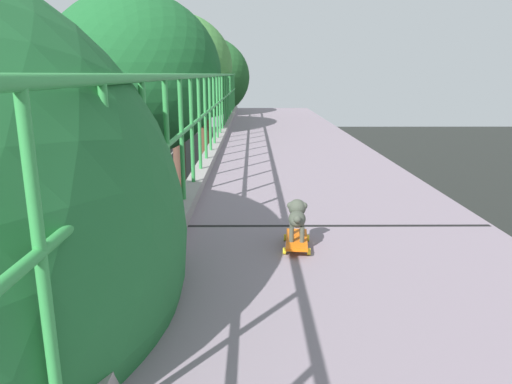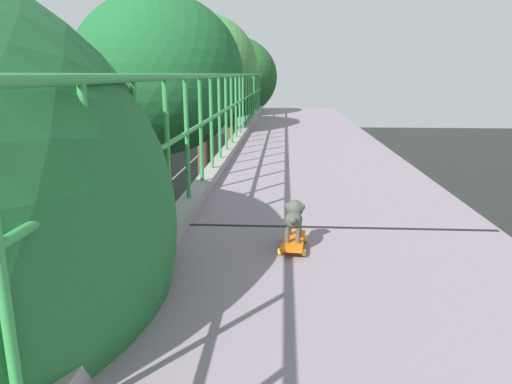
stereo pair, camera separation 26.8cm
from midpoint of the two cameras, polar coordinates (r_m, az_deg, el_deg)
name	(u,v)px [view 1 (the left image)]	position (r m, az deg, el deg)	size (l,w,h in m)	color
overpass_deck	(370,340)	(3.12, 11.17, -17.23)	(2.95, 33.34, 0.53)	gray
green_railing	(136,258)	(2.93, -16.90, -7.68)	(0.20, 31.67, 1.35)	gray
city_bus	(71,175)	(25.77, -21.80, 1.95)	(2.75, 10.51, 3.25)	white
roadside_tree_mid	(135,78)	(11.84, -15.11, 13.21)	(4.09, 4.09, 8.72)	brown
roadside_tree_far	(176,69)	(16.17, -10.18, 14.43)	(3.71, 3.71, 8.79)	brown
roadside_tree_farthest	(203,79)	(24.76, -6.71, 13.49)	(4.70, 4.70, 8.74)	brown
toy_skateboard	(297,240)	(3.76, 2.92, -5.88)	(0.24, 0.49, 0.08)	orange
small_dog	(297,215)	(3.74, 2.97, -2.84)	(0.17, 0.36, 0.29)	#44493E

